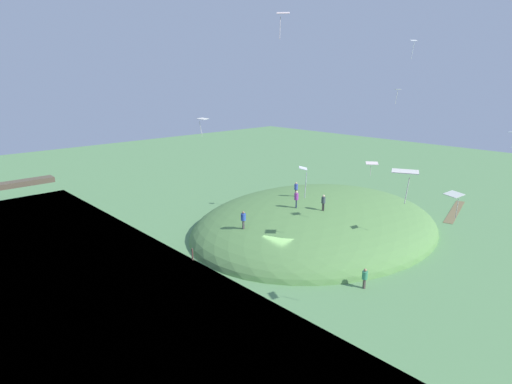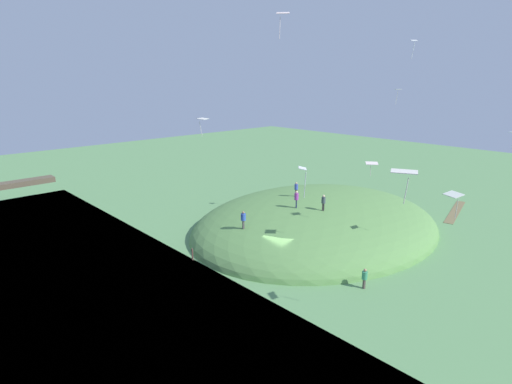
{
  "view_description": "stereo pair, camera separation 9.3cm",
  "coord_description": "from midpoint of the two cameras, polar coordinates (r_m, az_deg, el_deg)",
  "views": [
    {
      "loc": [
        -25.16,
        -23.23,
        16.1
      ],
      "look_at": [
        0.25,
        3.58,
        5.87
      ],
      "focal_mm": 28.46,
      "sensor_mm": 36.0,
      "label": 1
    },
    {
      "loc": [
        -25.09,
        -23.29,
        16.1
      ],
      "look_at": [
        0.25,
        3.58,
        5.87
      ],
      "focal_mm": 28.46,
      "sensor_mm": 36.0,
      "label": 2
    }
  ],
  "objects": [
    {
      "name": "grass_hill",
      "position": [
        46.67,
        8.55,
        -4.88
      ],
      "size": [
        30.31,
        24.65,
        7.23
      ],
      "primitive_type": "ellipsoid",
      "color": "#5B8D49",
      "rests_on": "ground_plane"
    },
    {
      "name": "kite_5",
      "position": [
        31.33,
        3.85,
        23.64
      ],
      "size": [
        1.07,
        1.1,
        1.85
      ],
      "color": "#F5D9D4"
    },
    {
      "name": "person_on_hilltop",
      "position": [
        38.17,
        -1.73,
        -3.65
      ],
      "size": [
        0.62,
        0.62,
        1.72
      ],
      "rotation": [
        0.0,
        0.0,
        1.15
      ],
      "color": "#4F4949",
      "rests_on": "grass_hill"
    },
    {
      "name": "mooring_post",
      "position": [
        38.28,
        -8.86,
        -8.65
      ],
      "size": [
        0.14,
        0.14,
        1.14
      ],
      "primitive_type": "cylinder",
      "color": "brown",
      "rests_on": "ground_plane"
    },
    {
      "name": "kite_10",
      "position": [
        19.26,
        20.26,
        2.59
      ],
      "size": [
        1.23,
        1.38,
        1.52
      ],
      "color": "white"
    },
    {
      "name": "kite_0",
      "position": [
        44.72,
        21.36,
        18.98
      ],
      "size": [
        0.73,
        0.7,
        1.77
      ],
      "color": "white"
    },
    {
      "name": "dirt_path",
      "position": [
        57.23,
        26.24,
        -2.48
      ],
      "size": [
        10.6,
        3.48,
        0.04
      ],
      "primitive_type": "cube",
      "rotation": [
        0.0,
        0.0,
        0.23
      ],
      "color": "brown",
      "rests_on": "ground_plane"
    },
    {
      "name": "kite_4",
      "position": [
        32.98,
        16.04,
        3.85
      ],
      "size": [
        1.07,
        1.13,
        1.14
      ],
      "color": "white"
    },
    {
      "name": "ground_plane",
      "position": [
        37.84,
        3.57,
        -9.73
      ],
      "size": [
        160.0,
        160.0,
        0.0
      ],
      "primitive_type": "plane",
      "color": "#5C8E56"
    },
    {
      "name": "person_walking_path",
      "position": [
        41.07,
        9.53,
        -1.23
      ],
      "size": [
        0.55,
        0.55,
        1.65
      ],
      "rotation": [
        0.0,
        0.0,
        5.28
      ],
      "color": "#372F31",
      "rests_on": "grass_hill"
    },
    {
      "name": "kite_7",
      "position": [
        35.94,
        -7.44,
        10.08
      ],
      "size": [
        1.22,
        1.08,
        1.6
      ],
      "color": "silver"
    },
    {
      "name": "kite_8",
      "position": [
        26.59,
        26.14,
        -0.43
      ],
      "size": [
        1.06,
        1.22,
        1.62
      ],
      "color": "silver"
    },
    {
      "name": "kite_9",
      "position": [
        22.21,
        6.73,
        2.89
      ],
      "size": [
        0.75,
        0.74,
        1.7
      ],
      "color": "white"
    },
    {
      "name": "kite_2",
      "position": [
        48.13,
        19.4,
        13.29
      ],
      "size": [
        0.81,
        0.76,
        1.66
      ],
      "color": "silver"
    },
    {
      "name": "person_with_child",
      "position": [
        41.47,
        5.77,
        -0.73
      ],
      "size": [
        0.59,
        0.59,
        1.8
      ],
      "rotation": [
        0.0,
        0.0,
        3.81
      ],
      "color": "navy",
      "rests_on": "grass_hill"
    },
    {
      "name": "person_near_shore",
      "position": [
        45.26,
        5.73,
        0.64
      ],
      "size": [
        0.47,
        0.47,
        1.61
      ],
      "rotation": [
        0.0,
        0.0,
        0.21
      ],
      "color": "#3B3C26",
      "rests_on": "grass_hill"
    },
    {
      "name": "person_watching_kites",
      "position": [
        33.98,
        15.1,
        -11.36
      ],
      "size": [
        0.61,
        0.61,
        1.71
      ],
      "rotation": [
        0.0,
        0.0,
        4.19
      ],
      "color": "#504340",
      "rests_on": "ground_plane"
    }
  ]
}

